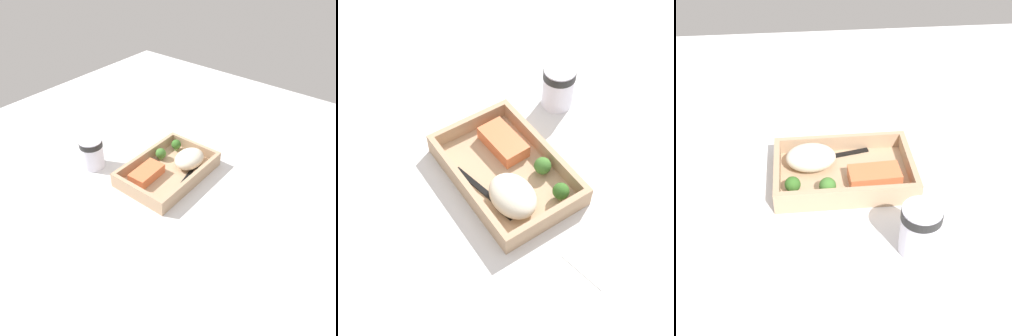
{
  "view_description": "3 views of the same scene",
  "coord_description": "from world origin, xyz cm",
  "views": [
    {
      "loc": [
        -59.84,
        -48.08,
        63.34
      ],
      "look_at": [
        0.0,
        0.0,
        2.7
      ],
      "focal_mm": 35.0,
      "sensor_mm": 36.0,
      "label": 1
    },
    {
      "loc": [
        46.46,
        -30.98,
        73.75
      ],
      "look_at": [
        0.0,
        0.0,
        2.7
      ],
      "focal_mm": 50.0,
      "sensor_mm": 36.0,
      "label": 2
    },
    {
      "loc": [
        7.53,
        75.47,
        62.54
      ],
      "look_at": [
        0.0,
        0.0,
        2.7
      ],
      "focal_mm": 50.0,
      "sensor_mm": 36.0,
      "label": 3
    }
  ],
  "objects": [
    {
      "name": "tray_rim",
      "position": [
        0.0,
        0.0,
        2.92
      ],
      "size": [
        28.66,
        19.15,
        3.45
      ],
      "color": "tan",
      "rests_on": "takeout_tray"
    },
    {
      "name": "takeout_tray",
      "position": [
        0.0,
        0.0,
        0.6
      ],
      "size": [
        28.66,
        19.15,
        1.2
      ],
      "primitive_type": "cube",
      "color": "tan",
      "rests_on": "ground_plane"
    },
    {
      "name": "ground_plane",
      "position": [
        0.0,
        0.0,
        -1.0
      ],
      "size": [
        160.0,
        160.0,
        2.0
      ],
      "primitive_type": "cube",
      "color": "silver"
    },
    {
      "name": "salmon_fillet",
      "position": [
        -5.89,
        3.25,
        2.67
      ],
      "size": [
        10.67,
        6.12,
        2.94
      ],
      "primitive_type": "cube",
      "rotation": [
        0.0,
        0.0,
        0.04
      ],
      "color": "#DD6D41",
      "rests_on": "takeout_tray"
    },
    {
      "name": "fork",
      "position": [
        2.77,
        -5.8,
        1.42
      ],
      "size": [
        15.8,
        4.9,
        0.44
      ],
      "color": "black",
      "rests_on": "takeout_tray"
    },
    {
      "name": "paper_cup",
      "position": [
        -10.95,
        20.95,
        5.39
      ],
      "size": [
        7.07,
        7.07,
        9.64
      ],
      "color": "white",
      "rests_on": "ground_plane"
    },
    {
      "name": "broccoli_floret_2",
      "position": [
        3.81,
        5.95,
        3.19
      ],
      "size": [
        3.38,
        3.38,
        3.75
      ],
      "color": "#8BAB63",
      "rests_on": "takeout_tray"
    },
    {
      "name": "mashed_potatoes",
      "position": [
        6.67,
        -2.98,
        3.69
      ],
      "size": [
        10.48,
        7.95,
        4.98
      ],
      "primitive_type": "ellipsoid",
      "color": "beige",
      "rests_on": "takeout_tray"
    },
    {
      "name": "receipt_slip",
      "position": [
        23.11,
        5.83,
        0.12
      ],
      "size": [
        11.46,
        15.03,
        0.24
      ],
      "primitive_type": "cube",
      "rotation": [
        0.0,
        0.0,
        0.18
      ],
      "color": "white",
      "rests_on": "ground_plane"
    },
    {
      "name": "broccoli_floret_1",
      "position": [
        10.62,
        5.1,
        3.36
      ],
      "size": [
        3.18,
        3.18,
        3.84
      ],
      "color": "#7FA25B",
      "rests_on": "takeout_tray"
    }
  ]
}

